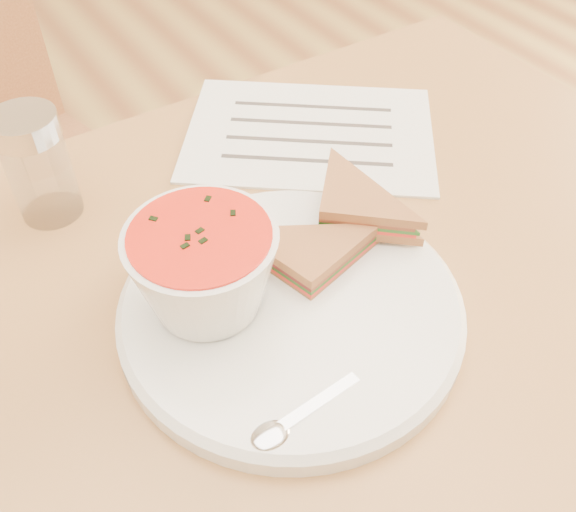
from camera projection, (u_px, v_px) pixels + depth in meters
dining_table at (282, 503)px, 0.81m from camera, size 1.00×0.70×0.75m
chair_far at (19, 205)px, 1.06m from camera, size 0.52×0.52×0.95m
plate at (291, 309)px, 0.54m from camera, size 0.32×0.32×0.02m
soup_bowl at (205, 273)px, 0.50m from camera, size 0.15×0.15×0.08m
sandwich_half_a at (311, 294)px, 0.52m from camera, size 0.12×0.12×0.03m
sandwich_half_b at (318, 224)px, 0.57m from camera, size 0.13×0.13×0.03m
spoon at (321, 401)px, 0.47m from camera, size 0.16×0.04×0.01m
paper_menu at (310, 133)px, 0.73m from camera, size 0.34×0.33×0.00m
condiment_shaker at (38, 166)px, 0.60m from camera, size 0.08×0.08×0.11m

